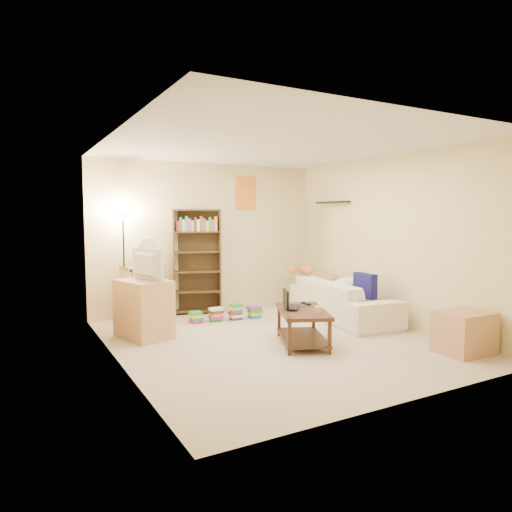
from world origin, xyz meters
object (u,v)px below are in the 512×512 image
sofa (342,299)px  short_bookshelf (144,293)px  coffee_table (303,322)px  tv_stand (144,309)px  tabby_cat (303,270)px  desk_fan (147,251)px  laptop (297,308)px  television (143,265)px  floor_lamp (123,235)px  side_table (317,293)px  mug (318,310)px  tall_bookshelf (197,259)px  end_cabinet (464,332)px

sofa → short_bookshelf: 3.10m
coffee_table → tv_stand: (-1.66, 1.29, 0.09)m
tabby_cat → desk_fan: 2.62m
laptop → television: bearing=92.5°
laptop → tv_stand: size_ratio=0.55×
sofa → tv_stand: size_ratio=2.85×
floor_lamp → side_table: size_ratio=2.87×
sofa → mug: 1.76m
tall_bookshelf → end_cabinet: 4.14m
tv_stand → television: 0.59m
television → tall_bookshelf: bearing=-63.8°
laptop → television: (-1.62, 1.22, 0.52)m
tall_bookshelf → floor_lamp: size_ratio=1.03×
mug → desk_fan: 2.94m
short_bookshelf → floor_lamp: 0.95m
television → side_table: (3.11, 0.39, -0.68)m
laptop → side_table: side_table is taller
tv_stand → end_cabinet: tv_stand is taller
tv_stand → desk_fan: 1.23m
short_bookshelf → coffee_table: bearing=-74.5°
tabby_cat → coffee_table: tabby_cat is taller
sofa → short_bookshelf: short_bookshelf is taller
tabby_cat → desk_fan: desk_fan is taller
side_table → mug: bearing=-125.9°
tabby_cat → television: 2.90m
sofa → tall_bookshelf: 2.44m
floor_lamp → side_table: floor_lamp is taller
tv_stand → tabby_cat: bearing=-7.8°
laptop → tall_bookshelf: (-0.43, 2.31, 0.45)m
tv_stand → desk_fan: size_ratio=1.79×
coffee_table → end_cabinet: 1.90m
tall_bookshelf → sofa: bearing=-21.1°
tv_stand → side_table: size_ratio=1.33×
desk_fan → floor_lamp: bearing=158.7°
coffee_table → desk_fan: 2.74m
sofa → laptop: sofa is taller
television → tall_bookshelf: 1.62m
tall_bookshelf → desk_fan: (-0.87, -0.12, 0.17)m
sofa → desk_fan: 3.13m
mug → end_cabinet: bearing=-33.9°
coffee_table → mug: mug is taller
desk_fan → television: bearing=-108.2°
floor_lamp → end_cabinet: size_ratio=2.81×
sofa → floor_lamp: size_ratio=1.32×
end_cabinet → tv_stand: bearing=141.3°
laptop → television: 2.09m
television → side_table: bearing=-99.4°
short_bookshelf → side_table: 2.91m
side_table → television: bearing=-172.9°
laptop → end_cabinet: bearing=-90.9°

